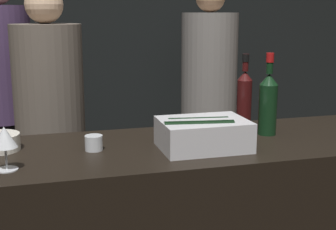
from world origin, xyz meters
TOP-DOWN VIEW (x-y plane):
  - wall_back_chalkboard at (0.00, 2.30)m, footprint 6.40×0.06m
  - ice_bin_with_bottles at (0.11, 0.23)m, footprint 0.35×0.25m
  - wine_glass at (-0.63, 0.17)m, footprint 0.08×0.08m
  - candle_votive at (-0.31, 0.33)m, footprint 0.07×0.07m
  - red_wine_bottle_burgundy at (0.47, 0.37)m, footprint 0.08×0.08m
  - red_wine_bottle_black_foil at (0.41, 0.51)m, footprint 0.07×0.07m
  - person_in_hoodie at (-0.46, 1.24)m, footprint 0.40×0.40m
  - person_blond_tee at (0.68, 1.71)m, footprint 0.41×0.41m
  - person_grey_polo at (-0.74, 1.74)m, footprint 0.39×0.39m

SIDE VIEW (x-z plane):
  - person_in_hoodie at x=-0.46m, z-range 0.09..1.75m
  - person_blond_tee at x=0.68m, z-range 0.09..1.82m
  - person_grey_polo at x=-0.74m, z-range 0.10..1.87m
  - candle_votive at x=-0.31m, z-range 0.98..1.04m
  - ice_bin_with_bottles at x=0.11m, z-range 0.99..1.11m
  - wine_glass at x=-0.63m, z-range 1.02..1.18m
  - red_wine_bottle_black_foil at x=0.41m, z-range 0.96..1.31m
  - red_wine_bottle_burgundy at x=0.47m, z-range 0.95..1.32m
  - wall_back_chalkboard at x=0.00m, z-range 0.00..2.80m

